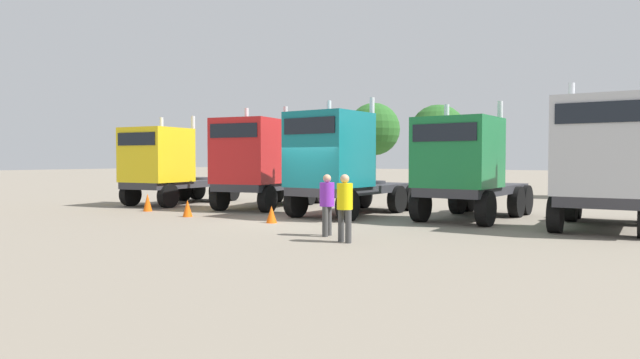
# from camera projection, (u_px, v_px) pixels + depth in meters

# --- Properties ---
(ground) EXTENTS (200.00, 200.00, 0.00)m
(ground) POSITION_uv_depth(u_px,v_px,m) (296.00, 223.00, 18.09)
(ground) COLOR gray
(semi_truck_yellow) EXTENTS (3.07, 6.06, 4.09)m
(semi_truck_yellow) POSITION_uv_depth(u_px,v_px,m) (166.00, 165.00, 25.03)
(semi_truck_yellow) COLOR #333338
(semi_truck_yellow) RESTS_ON ground
(semi_truck_red) EXTENTS (3.48, 6.60, 4.33)m
(semi_truck_red) POSITION_uv_depth(u_px,v_px,m) (257.00, 163.00, 22.96)
(semi_truck_red) COLOR #333338
(semi_truck_red) RESTS_ON ground
(semi_truck_teal) EXTENTS (2.87, 6.12, 4.35)m
(semi_truck_teal) POSITION_uv_depth(u_px,v_px,m) (338.00, 163.00, 19.96)
(semi_truck_teal) COLOR #333338
(semi_truck_teal) RESTS_ON ground
(semi_truck_green) EXTENTS (2.88, 5.87, 4.05)m
(semi_truck_green) POSITION_uv_depth(u_px,v_px,m) (465.00, 167.00, 18.52)
(semi_truck_green) COLOR #333338
(semi_truck_green) RESTS_ON ground
(semi_truck_silver) EXTENTS (2.57, 5.68, 4.44)m
(semi_truck_silver) POSITION_uv_depth(u_px,v_px,m) (603.00, 163.00, 15.78)
(semi_truck_silver) COLOR #333338
(semi_truck_silver) RESTS_ON ground
(visitor_in_hivis) EXTENTS (0.52, 0.52, 1.71)m
(visitor_in_hivis) POSITION_uv_depth(u_px,v_px,m) (345.00, 203.00, 13.71)
(visitor_in_hivis) COLOR #3E3E3E
(visitor_in_hivis) RESTS_ON ground
(visitor_with_camera) EXTENTS (0.47, 0.47, 1.68)m
(visitor_with_camera) POSITION_uv_depth(u_px,v_px,m) (327.00, 200.00, 14.85)
(visitor_with_camera) COLOR #3E3E3E
(visitor_with_camera) RESTS_ON ground
(traffic_cone_near) EXTENTS (0.36, 0.36, 0.62)m
(traffic_cone_near) POSITION_uv_depth(u_px,v_px,m) (188.00, 208.00, 19.92)
(traffic_cone_near) COLOR #F2590C
(traffic_cone_near) RESTS_ON ground
(traffic_cone_mid) EXTENTS (0.36, 0.36, 0.72)m
(traffic_cone_mid) POSITION_uv_depth(u_px,v_px,m) (148.00, 202.00, 22.06)
(traffic_cone_mid) COLOR #F2590C
(traffic_cone_mid) RESTS_ON ground
(traffic_cone_far) EXTENTS (0.36, 0.36, 0.56)m
(traffic_cone_far) POSITION_uv_depth(u_px,v_px,m) (271.00, 214.00, 17.97)
(traffic_cone_far) COLOR #F2590C
(traffic_cone_far) RESTS_ON ground
(oak_far_left) EXTENTS (4.09, 4.09, 6.50)m
(oak_far_left) POSITION_uv_depth(u_px,v_px,m) (374.00, 129.00, 42.73)
(oak_far_left) COLOR #4C3823
(oak_far_left) RESTS_ON ground
(oak_far_centre) EXTENTS (3.64, 3.64, 5.62)m
(oak_far_centre) POSITION_uv_depth(u_px,v_px,m) (438.00, 133.00, 35.19)
(oak_far_centre) COLOR #4C3823
(oak_far_centre) RESTS_ON ground
(oak_far_right) EXTENTS (3.36, 3.36, 5.44)m
(oak_far_right) POSITION_uv_depth(u_px,v_px,m) (613.00, 129.00, 29.38)
(oak_far_right) COLOR #4C3823
(oak_far_right) RESTS_ON ground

